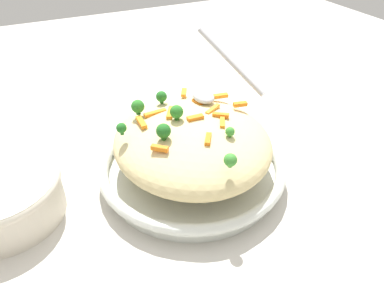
{
  "coord_description": "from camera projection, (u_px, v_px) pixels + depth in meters",
  "views": [
    {
      "loc": [
        0.5,
        -0.24,
        0.48
      ],
      "look_at": [
        0.0,
        0.0,
        0.08
      ],
      "focal_mm": 33.81,
      "sensor_mm": 36.0,
      "label": 1
    }
  ],
  "objects": [
    {
      "name": "ground_plane",
      "position": [
        192.0,
        176.0,
        0.73
      ],
      "size": [
        2.4,
        2.4,
        0.0
      ],
      "primitive_type": "plane",
      "color": "beige"
    },
    {
      "name": "broccoli_floret_3",
      "position": [
        230.0,
        132.0,
        0.61
      ],
      "size": [
        0.02,
        0.02,
        0.02
      ],
      "color": "#377928",
      "rests_on": "pasta_mound"
    },
    {
      "name": "serving_bowl",
      "position": [
        192.0,
        167.0,
        0.71
      ],
      "size": [
        0.36,
        0.36,
        0.05
      ],
      "color": "silver",
      "rests_on": "ground_plane"
    },
    {
      "name": "carrot_piece_10",
      "position": [
        222.0,
        123.0,
        0.64
      ],
      "size": [
        0.03,
        0.02,
        0.01
      ],
      "primitive_type": "cube",
      "rotation": [
        0.0,
        0.0,
        5.77
      ],
      "color": "orange",
      "rests_on": "pasta_mound"
    },
    {
      "name": "carrot_piece_6",
      "position": [
        170.0,
        113.0,
        0.67
      ],
      "size": [
        0.04,
        0.03,
        0.01
      ],
      "primitive_type": "cube",
      "rotation": [
        0.0,
        0.0,
        2.61
      ],
      "color": "orange",
      "rests_on": "pasta_mound"
    },
    {
      "name": "broccoli_floret_2",
      "position": [
        121.0,
        128.0,
        0.62
      ],
      "size": [
        0.02,
        0.02,
        0.02
      ],
      "color": "#205B1C",
      "rests_on": "pasta_mound"
    },
    {
      "name": "carrot_piece_1",
      "position": [
        208.0,
        139.0,
        0.6
      ],
      "size": [
        0.03,
        0.02,
        0.01
      ],
      "primitive_type": "cube",
      "rotation": [
        0.0,
        0.0,
        2.56
      ],
      "color": "orange",
      "rests_on": "pasta_mound"
    },
    {
      "name": "carrot_piece_3",
      "position": [
        221.0,
        115.0,
        0.66
      ],
      "size": [
        0.02,
        0.03,
        0.01
      ],
      "primitive_type": "cube",
      "rotation": [
        0.0,
        0.0,
        4.1
      ],
      "color": "orange",
      "rests_on": "pasta_mound"
    },
    {
      "name": "broccoli_floret_0",
      "position": [
        229.0,
        161.0,
        0.54
      ],
      "size": [
        0.02,
        0.02,
        0.02
      ],
      "color": "#377928",
      "rests_on": "pasta_mound"
    },
    {
      "name": "carrot_piece_11",
      "position": [
        197.0,
        102.0,
        0.71
      ],
      "size": [
        0.03,
        0.01,
        0.01
      ],
      "primitive_type": "cube",
      "rotation": [
        0.0,
        0.0,
        3.28
      ],
      "color": "orange",
      "rests_on": "pasta_mound"
    },
    {
      "name": "carrot_piece_12",
      "position": [
        220.0,
        96.0,
        0.73
      ],
      "size": [
        0.02,
        0.04,
        0.01
      ],
      "primitive_type": "cube",
      "rotation": [
        0.0,
        0.0,
        1.4
      ],
      "color": "orange",
      "rests_on": "pasta_mound"
    },
    {
      "name": "carrot_piece_2",
      "position": [
        196.0,
        119.0,
        0.65
      ],
      "size": [
        0.01,
        0.03,
        0.01
      ],
      "primitive_type": "cube",
      "rotation": [
        0.0,
        0.0,
        1.52
      ],
      "color": "orange",
      "rests_on": "pasta_mound"
    },
    {
      "name": "carrot_piece_7",
      "position": [
        155.0,
        113.0,
        0.68
      ],
      "size": [
        0.01,
        0.04,
        0.01
      ],
      "primitive_type": "cube",
      "rotation": [
        0.0,
        0.0,
        4.78
      ],
      "color": "orange",
      "rests_on": "pasta_mound"
    },
    {
      "name": "broccoli_floret_1",
      "position": [
        138.0,
        107.0,
        0.67
      ],
      "size": [
        0.03,
        0.03,
        0.03
      ],
      "color": "#296820",
      "rests_on": "pasta_mound"
    },
    {
      "name": "carrot_piece_8",
      "position": [
        184.0,
        92.0,
        0.74
      ],
      "size": [
        0.03,
        0.02,
        0.01
      ],
      "primitive_type": "cube",
      "rotation": [
        0.0,
        0.0,
        5.79
      ],
      "color": "orange",
      "rests_on": "pasta_mound"
    },
    {
      "name": "serving_spoon",
      "position": [
        215.0,
        82.0,
        0.72
      ],
      "size": [
        0.17,
        0.14,
        0.11
      ],
      "color": "#B7B7BC",
      "rests_on": "pasta_mound"
    },
    {
      "name": "carrot_piece_0",
      "position": [
        141.0,
        122.0,
        0.65
      ],
      "size": [
        0.04,
        0.01,
        0.01
      ],
      "primitive_type": "cube",
      "rotation": [
        0.0,
        0.0,
        6.26
      ],
      "color": "orange",
      "rests_on": "pasta_mound"
    },
    {
      "name": "pasta_mound",
      "position": [
        192.0,
        141.0,
        0.68
      ],
      "size": [
        0.31,
        0.29,
        0.1
      ],
      "primitive_type": "ellipsoid",
      "color": "#DBC689",
      "rests_on": "serving_bowl"
    },
    {
      "name": "carrot_piece_9",
      "position": [
        213.0,
        110.0,
        0.68
      ],
      "size": [
        0.03,
        0.04,
        0.01
      ],
      "primitive_type": "cube",
      "rotation": [
        0.0,
        0.0,
        2.09
      ],
      "color": "orange",
      "rests_on": "pasta_mound"
    },
    {
      "name": "carrot_piece_4",
      "position": [
        160.0,
        148.0,
        0.59
      ],
      "size": [
        0.03,
        0.03,
        0.01
      ],
      "primitive_type": "cube",
      "rotation": [
        0.0,
        0.0,
        3.99
      ],
      "color": "orange",
      "rests_on": "pasta_mound"
    },
    {
      "name": "carrot_piece_5",
      "position": [
        240.0,
        104.0,
        0.7
      ],
      "size": [
        0.02,
        0.03,
        0.01
      ],
      "primitive_type": "cube",
      "rotation": [
        0.0,
        0.0,
        4.49
      ],
      "color": "orange",
      "rests_on": "pasta_mound"
    },
    {
      "name": "broccoli_floret_4",
      "position": [
        177.0,
        112.0,
        0.64
      ],
      "size": [
        0.02,
        0.02,
        0.03
      ],
      "color": "#296820",
      "rests_on": "pasta_mound"
    },
    {
      "name": "broccoli_floret_5",
      "position": [
        163.0,
        131.0,
        0.6
      ],
      "size": [
        0.03,
        0.03,
        0.03
      ],
      "color": "#205B1C",
      "rests_on": "pasta_mound"
    },
    {
      "name": "broccoli_floret_6",
      "position": [
        161.0,
        97.0,
        0.71
      ],
      "size": [
        0.02,
        0.02,
        0.03
      ],
      "color": "#205B1C",
      "rests_on": "pasta_mound"
    },
    {
      "name": "companion_bowl",
      "position": [
        1.0,
        196.0,
        0.62
      ],
      "size": [
        0.21,
        0.21,
        0.08
      ],
      "color": "beige",
      "rests_on": "ground_plane"
    }
  ]
}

